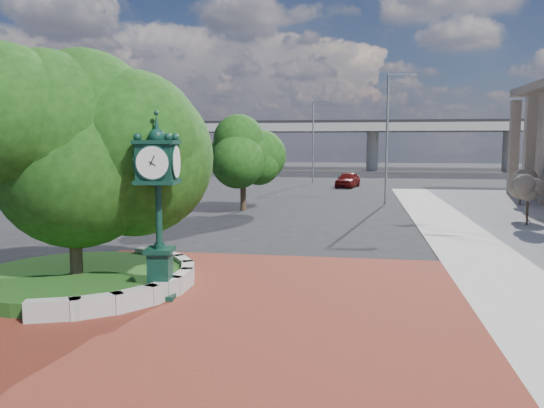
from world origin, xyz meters
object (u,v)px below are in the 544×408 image
at_px(post_clock, 158,199).
at_px(street_lamp_near, 390,129).
at_px(street_lamp_far, 315,135).
at_px(parked_car, 348,180).

height_order(post_clock, street_lamp_near, street_lamp_near).
xyz_separation_m(street_lamp_near, street_lamp_far, (-6.65, 18.38, -0.19)).
bearing_deg(parked_car, post_clock, -83.64).
distance_m(street_lamp_near, street_lamp_far, 19.55).
bearing_deg(street_lamp_near, post_clock, -106.91).
bearing_deg(post_clock, street_lamp_far, 89.21).
xyz_separation_m(post_clock, street_lamp_far, (0.58, 42.16, 2.25)).
relative_size(parked_car, street_lamp_near, 0.48).
relative_size(post_clock, parked_car, 1.16).
bearing_deg(street_lamp_far, street_lamp_near, -70.12).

